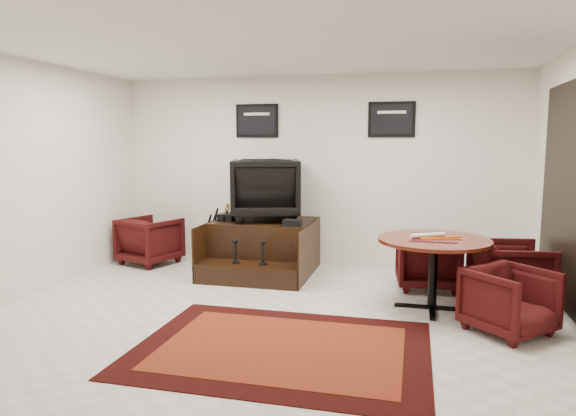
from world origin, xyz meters
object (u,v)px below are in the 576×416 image
Objects in this scene: shine_chair at (266,186)px; table_chair_corner at (510,298)px; meeting_table at (434,247)px; shine_podium at (263,248)px; armchair_side at (150,238)px; table_chair_window at (511,270)px; table_chair_back at (428,258)px.

table_chair_corner is (2.97, -1.84, -0.86)m from shine_chair.
shine_podium is at bearing 153.78° from meeting_table.
armchair_side is at bearing 115.67° from table_chair_corner.
table_chair_corner is (0.69, -0.58, -0.34)m from meeting_table.
table_chair_corner is (-0.16, -0.93, -0.05)m from table_chair_window.
shine_chair is 2.43m from table_chair_back.
shine_chair reaches higher than armchair_side.
table_chair_window reaches higher than shine_podium.
meeting_table is at bearing 86.52° from table_chair_back.
table_chair_back is 1.02m from table_chair_window.
meeting_table is 0.98m from table_chair_window.
table_chair_window is (0.86, 0.36, -0.30)m from meeting_table.
meeting_table is at bearing -177.36° from armchair_side.
armchair_side is at bearing -14.04° from shine_chair.
table_chair_corner is at bearing 178.63° from armchair_side.
meeting_table reaches higher than shine_podium.
table_chair_window is (4.94, -0.84, 0.01)m from armchair_side.
table_chair_back is at bearing -6.94° from shine_podium.
meeting_table reaches higher than table_chair_back.
table_chair_back is at bearing 92.51° from meeting_table.
armchair_side is 5.02m from table_chair_window.
shine_chair is at bearing 90.00° from shine_podium.
shine_chair reaches higher than table_chair_window.
shine_podium is at bearing -163.50° from armchair_side.
meeting_table is at bearing -26.22° from shine_podium.
shine_podium is 1.91× the size of table_chair_back.
shine_chair is 1.99m from armchair_side.
meeting_table is at bearing 134.76° from shine_chair.
armchair_side reaches higher than table_chair_back.
meeting_table reaches higher than table_chair_corner.
table_chair_corner is at bearing 111.15° from table_chair_back.
meeting_table is at bearing 96.36° from table_chair_corner.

